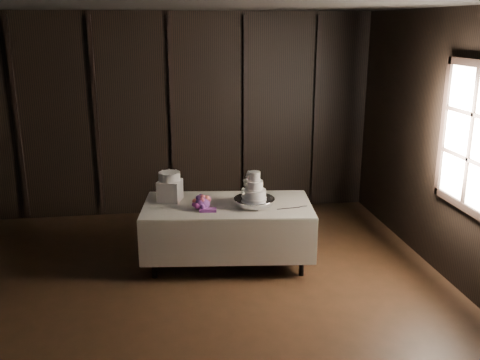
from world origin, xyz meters
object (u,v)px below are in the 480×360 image
bouquet (203,202)px  box_pedestal (170,190)px  wedding_cake (253,188)px  display_table (228,231)px  cake_stand (254,202)px  small_cake (169,176)px

bouquet → box_pedestal: bearing=137.0°
wedding_cake → bouquet: size_ratio=0.80×
display_table → bouquet: bouquet is taller
cake_stand → wedding_cake: (-0.02, -0.01, 0.17)m
box_pedestal → cake_stand: bearing=-19.6°
wedding_cake → small_cake: size_ratio=1.26×
cake_stand → small_cake: bearing=160.4°
wedding_cake → small_cake: bearing=156.7°
small_cake → wedding_cake: bearing=-20.8°
display_table → bouquet: size_ratio=5.13×
box_pedestal → small_cake: bearing=180.0°
cake_stand → bouquet: bouquet is taller
bouquet → box_pedestal: (-0.37, 0.34, 0.06)m
box_pedestal → small_cake: small_cake is taller
cake_stand → bouquet: (-0.61, 0.01, 0.02)m
cake_stand → wedding_cake: bearing=-150.3°
wedding_cake → box_pedestal: 1.02m
small_cake → cake_stand: bearing=-19.6°
bouquet → box_pedestal: box_pedestal is taller
box_pedestal → small_cake: size_ratio=1.00×
display_table → small_cake: (-0.67, 0.24, 0.64)m
wedding_cake → box_pedestal: bearing=156.7°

